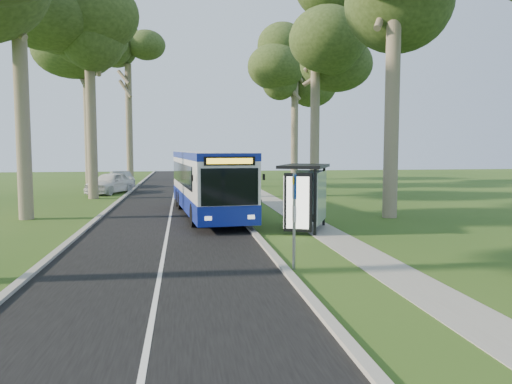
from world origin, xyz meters
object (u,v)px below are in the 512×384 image
at_px(bus, 208,183).
at_px(bus_shelter, 311,185).
at_px(car_silver, 122,179).
at_px(litter_bin, 257,208).
at_px(bus_stop_sign, 294,210).
at_px(car_white, 110,183).

relative_size(bus, bus_shelter, 3.42).
bearing_deg(car_silver, litter_bin, -84.32).
bearing_deg(car_silver, bus, -89.56).
distance_m(bus_stop_sign, car_silver, 33.44).
height_order(bus, car_white, bus).
xyz_separation_m(bus_stop_sign, car_silver, (-8.60, 32.30, -1.00)).
relative_size(bus_stop_sign, car_silver, 0.64).
bearing_deg(car_silver, bus_stop_sign, -93.09).
bearing_deg(bus_shelter, car_white, 142.60).
relative_size(bus, car_silver, 2.88).
bearing_deg(car_white, bus_stop_sign, -49.52).
distance_m(bus, litter_bin, 2.88).
distance_m(litter_bin, car_white, 17.25).
bearing_deg(bus_shelter, bus, 148.54).
relative_size(bus_shelter, litter_bin, 4.23).
xyz_separation_m(bus, car_white, (-6.84, 13.74, -0.87)).
xyz_separation_m(bus_shelter, car_silver, (-10.74, 25.92, -1.26)).
xyz_separation_m(bus, litter_bin, (2.47, -0.78, -1.27)).
relative_size(bus_shelter, car_white, 0.75).
height_order(bus, car_silver, bus).
distance_m(car_white, car_silver, 6.50).
distance_m(bus, bus_shelter, 6.95).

